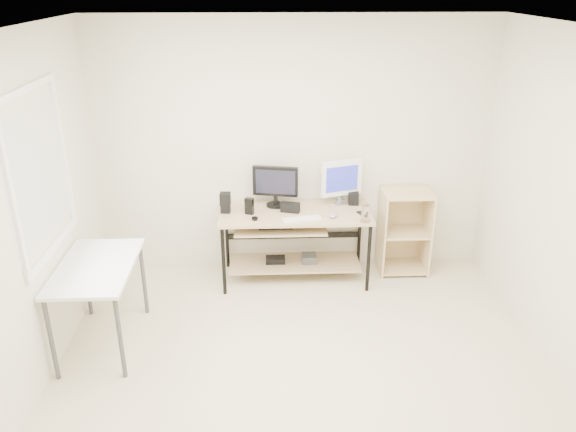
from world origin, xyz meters
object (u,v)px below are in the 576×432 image
Objects in this scene: black_monitor at (275,184)px; white_imac at (342,179)px; desk at (292,231)px; side_table at (97,274)px; shelf_unit at (403,230)px; audio_controller at (249,206)px.

white_imac is (0.67, 0.03, 0.03)m from black_monitor.
side_table is (-1.65, -1.06, 0.13)m from desk.
audio_controller is at bearing -172.94° from shelf_unit.
black_monitor is at bearing -179.94° from shelf_unit.
desk is 0.51m from black_monitor.
desk is 3.23× the size of white_imac.
shelf_unit is at bearing 28.30° from audio_controller.
audio_controller reaches higher than shelf_unit.
shelf_unit is at bearing 23.33° from side_table.
desk is 1.97m from side_table.
white_imac is (2.16, 1.24, 0.35)m from side_table.
black_monitor reaches higher than side_table.
white_imac is (0.51, 0.18, 0.48)m from desk.
white_imac reaches higher than side_table.
desk is at bearing 32.65° from side_table.
side_table is 2.52m from white_imac.
desk is at bearing 26.34° from audio_controller.
white_imac is at bearing 20.04° from desk.
audio_controller reaches higher than desk.
black_monitor is 0.99× the size of white_imac.
shelf_unit is 1.44m from black_monitor.
black_monitor is (1.49, 1.22, 0.32)m from side_table.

